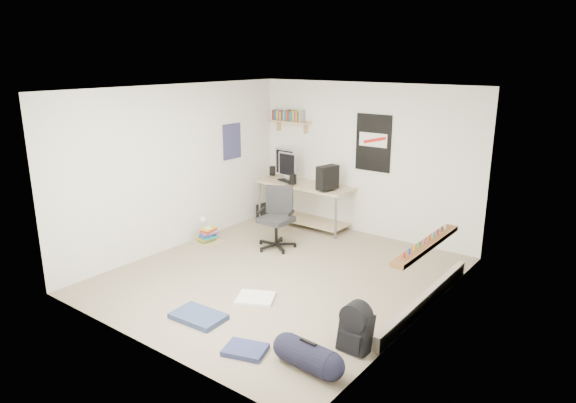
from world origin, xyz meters
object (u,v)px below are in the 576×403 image
Objects in this scene: office_chair at (276,218)px; duffel_bag at (308,356)px; desk at (307,205)px; book_stack at (208,233)px; backpack at (356,332)px.

office_chair is 3.28m from duffel_bag.
desk is 1.85m from book_stack.
office_chair is 2.12× the size of book_stack.
book_stack is (-0.77, -1.67, -0.22)m from desk.
backpack is 0.77× the size of duffel_bag.
office_chair is 3.05m from backpack.
desk is 3.84× the size of book_stack.
backpack is (2.45, -1.79, -0.29)m from office_chair.
office_chair is at bearing 137.07° from duffel_bag.
office_chair is (0.28, -1.22, 0.12)m from desk.
book_stack is at bearing 179.81° from office_chair.
office_chair reaches higher than desk.
book_stack is at bearing -108.52° from desk.
book_stack is (-3.50, 1.34, -0.05)m from backpack.
duffel_bag is 1.20× the size of book_stack.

